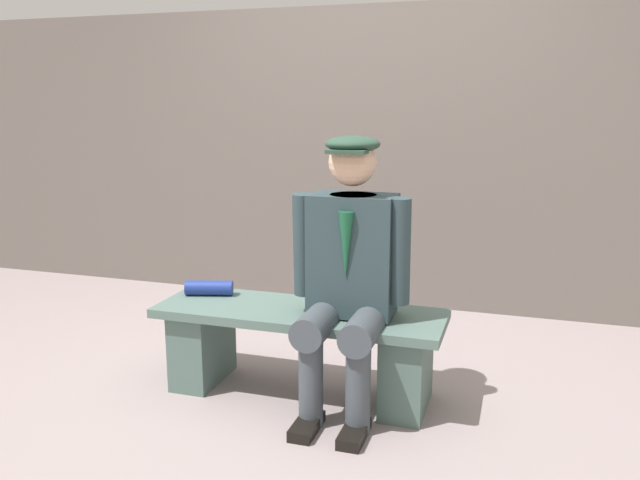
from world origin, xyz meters
name	(u,v)px	position (x,y,z in m)	size (l,w,h in m)	color
ground_plane	(300,393)	(0.00, 0.00, 0.00)	(30.00, 30.00, 0.00)	gray
bench	(299,342)	(0.00, 0.00, 0.27)	(1.41, 0.46, 0.44)	#4F6961
seated_man	(349,268)	(-0.26, 0.07, 0.68)	(0.56, 0.59, 1.28)	#2B3D42
rolled_magazine	(209,288)	(0.52, -0.08, 0.48)	(0.08, 0.08, 0.24)	navy
stadium_wall	(378,158)	(0.00, -1.69, 1.03)	(12.00, 0.24, 2.06)	#665D57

